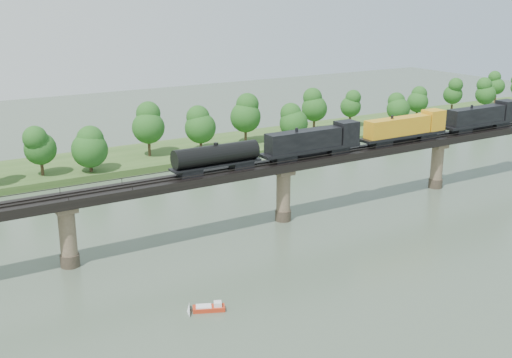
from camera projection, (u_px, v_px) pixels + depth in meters
ground at (394, 279)px, 95.75m from camera, size 400.00×400.00×0.00m
far_bank at (165, 155)px, 165.13m from camera, size 300.00×24.00×1.60m
bridge at (283, 193)px, 118.77m from camera, size 236.00×30.00×11.50m
bridge_superstructure at (284, 160)px, 116.98m from camera, size 220.00×4.90×0.75m
far_treeline at (140, 131)px, 155.09m from camera, size 289.06×17.54×13.60m
freight_train at (375, 133)px, 127.16m from camera, size 85.59×3.33×5.89m
motorboat at (209, 308)px, 86.34m from camera, size 4.58×3.19×1.21m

